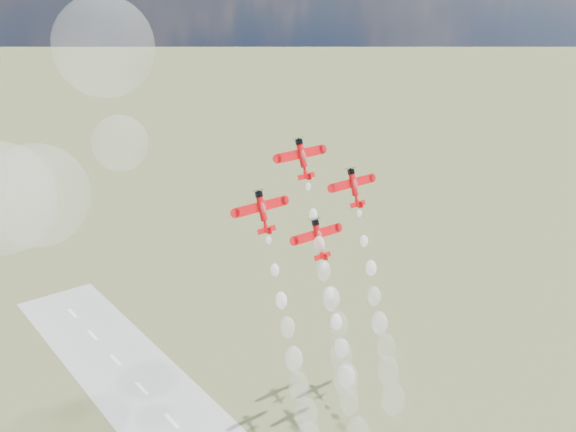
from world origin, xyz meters
The scene contains 8 objects.
plane_lead centered at (15.34, 8.36, 87.74)m, with size 12.46×5.39×8.59m.
plane_left centered at (2.66, 5.41, 79.37)m, with size 12.46×5.39×8.59m.
plane_right centered at (28.01, 5.41, 79.37)m, with size 12.46×5.39×8.59m.
plane_slot centered at (15.34, 2.46, 71.00)m, with size 12.46×5.39×8.59m.
smoke_trail_lead centered at (15.18, -5.45, 48.75)m, with size 5.25×17.39×44.31m.
smoke_trail_left centered at (2.79, -8.21, 40.09)m, with size 5.27×17.36×44.61m.
smoke_trail_right centered at (27.74, -8.29, 39.95)m, with size 5.10×17.30×45.25m.
smoke_trail_slot centered at (15.26, -11.44, 31.53)m, with size 5.13×17.85×45.21m.
Camera 1 is at (-70.98, -100.55, 128.42)m, focal length 42.00 mm.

